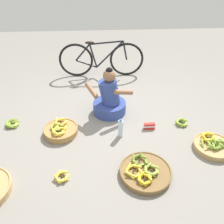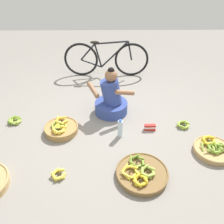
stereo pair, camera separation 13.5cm
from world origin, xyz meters
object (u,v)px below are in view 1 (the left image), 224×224
(vendor_woman_front, at_px, (109,99))
(banana_basket_back_center, at_px, (145,172))
(loose_bananas_back_left, at_px, (12,124))
(banana_basket_near_bicycle, at_px, (213,145))
(loose_bananas_near_vendor, at_px, (62,177))
(banana_basket_mid_left, at_px, (61,130))
(bicycle_leaning, at_px, (101,59))
(loose_bananas_front_left, at_px, (182,123))
(water_bottle, at_px, (121,128))
(packet_carton_stack, at_px, (149,126))

(vendor_woman_front, xyz_separation_m, banana_basket_back_center, (0.34, -1.29, -0.20))
(loose_bananas_back_left, bearing_deg, banana_basket_near_bicycle, -13.44)
(vendor_woman_front, xyz_separation_m, loose_bananas_near_vendor, (-0.62, -1.29, -0.22))
(banana_basket_mid_left, relative_size, loose_bananas_near_vendor, 2.39)
(bicycle_leaning, relative_size, loose_bananas_front_left, 7.69)
(loose_bananas_front_left, height_order, loose_bananas_back_left, loose_bananas_back_left)
(bicycle_leaning, xyz_separation_m, banana_basket_back_center, (0.43, -2.64, -0.31))
(banana_basket_near_bicycle, relative_size, water_bottle, 1.76)
(bicycle_leaning, distance_m, banana_basket_near_bicycle, 2.68)
(banana_basket_back_center, xyz_separation_m, loose_bananas_near_vendor, (-0.96, 0.00, -0.01))
(vendor_woman_front, xyz_separation_m, banana_basket_near_bicycle, (1.31, -0.92, -0.20))
(bicycle_leaning, relative_size, banana_basket_near_bicycle, 3.38)
(packet_carton_stack, bearing_deg, loose_bananas_near_vendor, -144.78)
(bicycle_leaning, xyz_separation_m, packet_carton_stack, (0.65, -1.81, -0.31))
(banana_basket_back_center, height_order, banana_basket_mid_left, banana_basket_mid_left)
(banana_basket_back_center, distance_m, packet_carton_stack, 0.86)
(loose_bananas_front_left, bearing_deg, bicycle_leaning, 123.76)
(vendor_woman_front, distance_m, banana_basket_mid_left, 0.89)
(water_bottle, bearing_deg, loose_bananas_front_left, 12.20)
(banana_basket_back_center, bearing_deg, banana_basket_mid_left, 142.92)
(vendor_woman_front, relative_size, banana_basket_near_bicycle, 1.54)
(banana_basket_back_center, xyz_separation_m, loose_bananas_back_left, (-1.81, 1.04, -0.01))
(loose_bananas_front_left, distance_m, water_bottle, 0.98)
(banana_basket_mid_left, relative_size, water_bottle, 1.68)
(banana_basket_near_bicycle, bearing_deg, banana_basket_mid_left, 168.01)
(banana_basket_near_bicycle, height_order, loose_bananas_back_left, banana_basket_near_bicycle)
(banana_basket_near_bicycle, xyz_separation_m, banana_basket_mid_left, (-2.03, 0.43, 0.01))
(banana_basket_near_bicycle, height_order, water_bottle, water_bottle)
(loose_bananas_back_left, bearing_deg, loose_bananas_front_left, -3.01)
(bicycle_leaning, bearing_deg, loose_bananas_near_vendor, -101.34)
(bicycle_leaning, height_order, loose_bananas_near_vendor, bicycle_leaning)
(vendor_woman_front, height_order, loose_bananas_near_vendor, vendor_woman_front)
(vendor_woman_front, bearing_deg, loose_bananas_front_left, -19.82)
(banana_basket_near_bicycle, relative_size, loose_bananas_front_left, 2.27)
(banana_basket_back_center, xyz_separation_m, packet_carton_stack, (0.22, 0.83, 0.00))
(loose_bananas_near_vendor, distance_m, water_bottle, 1.02)
(banana_basket_near_bicycle, distance_m, loose_bananas_back_left, 2.86)
(loose_bananas_near_vendor, bearing_deg, banana_basket_near_bicycle, 10.93)
(bicycle_leaning, distance_m, banana_basket_back_center, 2.69)
(packet_carton_stack, bearing_deg, loose_bananas_back_left, 174.26)
(water_bottle, bearing_deg, banana_basket_mid_left, 172.88)
(loose_bananas_back_left, bearing_deg, packet_carton_stack, -5.74)
(bicycle_leaning, bearing_deg, vendor_woman_front, -86.21)
(loose_bananas_front_left, xyz_separation_m, water_bottle, (-0.95, -0.21, 0.11))
(bicycle_leaning, height_order, banana_basket_back_center, bicycle_leaning)
(banana_basket_mid_left, bearing_deg, banana_basket_near_bicycle, -11.99)
(loose_bananas_front_left, bearing_deg, packet_carton_stack, -172.10)
(banana_basket_near_bicycle, distance_m, water_bottle, 1.23)
(packet_carton_stack, bearing_deg, banana_basket_back_center, -104.64)
(vendor_woman_front, bearing_deg, banana_basket_near_bicycle, -35.00)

